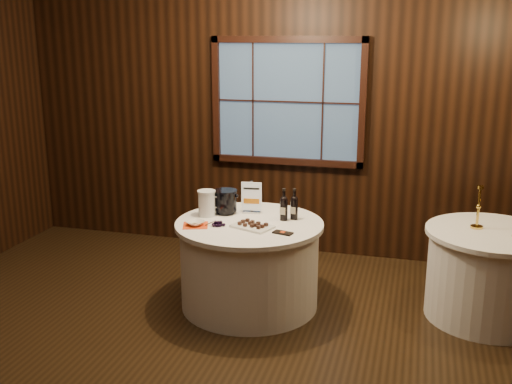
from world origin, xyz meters
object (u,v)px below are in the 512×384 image
(glass_pitcher, at_px, (207,203))
(chocolate_box, at_px, (283,233))
(grape_bunch, at_px, (218,224))
(sign_stand, at_px, (252,202))
(ice_bucket, at_px, (226,201))
(main_table, at_px, (249,264))
(cracker_bowl, at_px, (195,223))
(brass_candlestick, at_px, (478,213))
(side_table, at_px, (489,274))
(chocolate_plate, at_px, (252,225))
(port_bottle_right, at_px, (294,206))
(port_bottle_left, at_px, (284,207))

(glass_pitcher, bearing_deg, chocolate_box, -46.09)
(grape_bunch, distance_m, glass_pitcher, 0.34)
(sign_stand, distance_m, glass_pitcher, 0.41)
(ice_bucket, bearing_deg, glass_pitcher, -140.21)
(main_table, relative_size, grape_bunch, 6.97)
(main_table, bearing_deg, grape_bunch, -139.67)
(cracker_bowl, relative_size, brass_candlestick, 0.40)
(side_table, xyz_separation_m, chocolate_plate, (-1.93, -0.44, 0.40))
(side_table, bearing_deg, sign_stand, -179.27)
(side_table, bearing_deg, chocolate_box, -162.51)
(chocolate_box, relative_size, cracker_bowl, 1.09)
(brass_candlestick, bearing_deg, chocolate_plate, -164.81)
(main_table, height_order, ice_bucket, ice_bucket)
(ice_bucket, height_order, glass_pitcher, glass_pitcher)
(port_bottle_right, bearing_deg, chocolate_plate, -123.18)
(port_bottle_right, xyz_separation_m, chocolate_box, (-0.01, -0.41, -0.11))
(chocolate_box, relative_size, glass_pitcher, 0.69)
(port_bottle_left, distance_m, chocolate_plate, 0.36)
(side_table, relative_size, chocolate_plate, 2.82)
(sign_stand, height_order, chocolate_plate, sign_stand)
(port_bottle_right, bearing_deg, cracker_bowl, -144.22)
(sign_stand, bearing_deg, ice_bucket, -166.91)
(port_bottle_left, distance_m, glass_pitcher, 0.69)
(ice_bucket, relative_size, brass_candlestick, 0.59)
(main_table, bearing_deg, sign_stand, 101.95)
(port_bottle_left, height_order, ice_bucket, port_bottle_left)
(main_table, height_order, chocolate_box, chocolate_box)
(main_table, distance_m, grape_bunch, 0.50)
(ice_bucket, relative_size, glass_pitcher, 0.94)
(cracker_bowl, bearing_deg, main_table, 27.12)
(chocolate_box, height_order, glass_pitcher, glass_pitcher)
(port_bottle_left, height_order, grape_bunch, port_bottle_left)
(chocolate_box, relative_size, brass_candlestick, 0.43)
(sign_stand, xyz_separation_m, chocolate_box, (0.40, -0.49, -0.09))
(chocolate_box, bearing_deg, sign_stand, 143.53)
(main_table, height_order, port_bottle_right, port_bottle_right)
(side_table, bearing_deg, port_bottle_left, -174.60)
(ice_bucket, distance_m, grape_bunch, 0.40)
(side_table, height_order, brass_candlestick, brass_candlestick)
(port_bottle_left, bearing_deg, sign_stand, 163.37)
(glass_pitcher, bearing_deg, main_table, -35.48)
(sign_stand, relative_size, chocolate_plate, 0.78)
(chocolate_plate, bearing_deg, chocolate_box, -16.48)
(glass_pitcher, bearing_deg, chocolate_plate, -48.95)
(port_bottle_right, distance_m, grape_bunch, 0.69)
(main_table, bearing_deg, brass_candlestick, 10.65)
(sign_stand, bearing_deg, main_table, -84.88)
(glass_pitcher, bearing_deg, cracker_bowl, -114.27)
(ice_bucket, relative_size, cracker_bowl, 1.49)
(ice_bucket, relative_size, chocolate_plate, 0.57)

